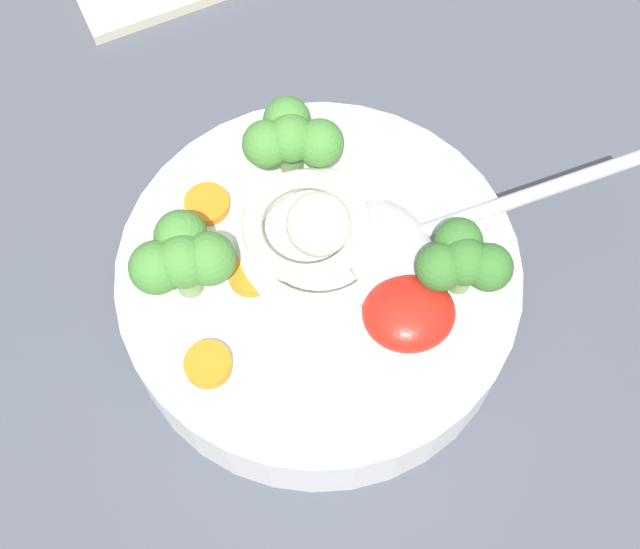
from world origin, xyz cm
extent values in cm
cube|color=#474C56|center=(0.00, 0.00, 1.44)|extent=(104.50, 104.50, 2.89)
cylinder|color=white|center=(0.99, 0.39, 5.16)|extent=(20.50, 20.50, 4.55)
cylinder|color=#B27A33|center=(0.99, 0.39, 5.34)|extent=(18.04, 18.04, 4.19)
torus|color=silver|center=(0.79, -1.31, 8.02)|extent=(8.37, 8.37, 1.16)
torus|color=silver|center=(1.33, -1.67, 8.94)|extent=(8.97, 8.97, 1.04)
sphere|color=silver|center=(0.79, -1.31, 9.52)|extent=(3.25, 3.25, 3.25)
ellipsoid|color=#B7B7BC|center=(-2.52, -0.34, 8.24)|extent=(5.53, 6.77, 1.60)
cylinder|color=#B7B7BC|center=(-9.87, -1.86, 8.24)|extent=(14.85, 3.83, 0.80)
ellipsoid|color=red|center=(-2.79, 3.59, 8.45)|extent=(4.50, 4.05, 2.03)
cylinder|color=#7A9E60|center=(7.43, -0.13, 8.15)|extent=(1.34, 1.34, 1.43)
sphere|color=#478938|center=(7.43, -0.13, 10.18)|extent=(2.62, 2.62, 2.62)
sphere|color=#478938|center=(8.74, -0.13, 9.94)|extent=(2.62, 2.62, 2.62)
sphere|color=#478938|center=(6.24, 0.35, 10.06)|extent=(2.62, 2.62, 2.62)
sphere|color=#478938|center=(7.43, -1.44, 9.99)|extent=(2.62, 2.62, 2.62)
cylinder|color=#7A9E60|center=(-5.68, 2.01, 8.08)|extent=(1.20, 1.20, 1.29)
sphere|color=#38752D|center=(-5.68, 2.01, 9.90)|extent=(2.36, 2.36, 2.36)
sphere|color=#38752D|center=(-4.50, 2.01, 9.69)|extent=(2.36, 2.36, 2.36)
sphere|color=#38752D|center=(-6.76, 2.44, 9.80)|extent=(2.36, 2.36, 2.36)
sphere|color=#38752D|center=(-5.68, 0.83, 9.73)|extent=(2.36, 2.36, 2.36)
cylinder|color=#7A9E60|center=(1.43, -6.16, 8.12)|extent=(1.27, 1.27, 1.37)
sphere|color=#478938|center=(1.43, -6.16, 10.05)|extent=(2.50, 2.50, 2.50)
sphere|color=#478938|center=(2.68, -6.16, 9.83)|extent=(2.50, 2.50, 2.50)
sphere|color=#478938|center=(0.30, -5.70, 9.94)|extent=(2.50, 2.50, 2.50)
sphere|color=#478938|center=(1.43, -7.41, 9.87)|extent=(2.50, 2.50, 2.50)
cylinder|color=orange|center=(4.42, 0.49, 7.77)|extent=(2.25, 2.25, 0.67)
cylinder|color=orange|center=(7.00, 4.38, 7.80)|extent=(2.27, 2.27, 0.72)
cylinder|color=orange|center=(6.12, -4.41, 7.72)|extent=(2.35, 2.35, 0.57)
camera|label=1|loc=(4.08, 19.32, 46.79)|focal=49.21mm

